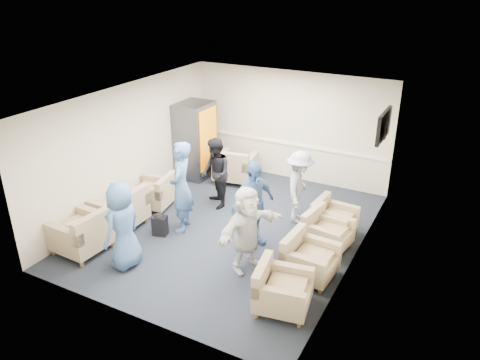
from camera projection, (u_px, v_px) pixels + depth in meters
The scene contains 25 objects.
floor at pixel (231, 229), 9.53m from camera, with size 6.00×6.00×0.00m, color black.
ceiling at pixel (229, 99), 8.43m from camera, with size 6.00×6.00×0.00m, color silver.
back_wall at pixel (290, 126), 11.40m from camera, with size 5.00×0.02×2.70m, color beige.
front_wall at pixel (127, 240), 6.56m from camera, with size 5.00×0.02×2.70m, color beige.
left_wall at pixel (128, 147), 10.04m from camera, with size 0.02×6.00×2.70m, color beige.
right_wall at pixel (359, 194), 7.91m from camera, with size 0.02×6.00×2.70m, color beige.
chair_rail at pixel (288, 144), 11.57m from camera, with size 4.98×0.04×0.06m, color white.
tv at pixel (384, 126), 9.11m from camera, with size 0.10×1.00×0.58m.
armchair_left_near at pixel (83, 234), 8.61m from camera, with size 0.96×0.96×0.73m.
armchair_left_mid at pixel (121, 211), 9.46m from camera, with size 0.92×0.92×0.73m.
armchair_left_far at pixel (155, 194), 10.28m from camera, with size 0.94×0.94×0.65m.
armchair_right_near at pixel (280, 291), 7.16m from camera, with size 0.93×0.93×0.65m.
armchair_right_midnear at pixel (307, 260), 7.92m from camera, with size 0.86×0.86×0.65m.
armchair_right_midfar at pixel (325, 233), 8.77m from camera, with size 0.89×0.89×0.63m.
armchair_right_far at pixel (332, 220), 9.23m from camera, with size 0.82×0.82×0.61m.
armchair_corner at pixel (235, 168), 11.53m from camera, with size 1.06×1.06×0.74m.
vending_machine at pixel (196, 140), 11.64m from camera, with size 0.77×0.90×1.90m.
backpack at pixel (160, 224), 9.22m from camera, with size 0.32×0.26×0.48m.
pillow at pixel (82, 226), 8.54m from camera, with size 0.43×0.32×0.12m, color silver.
person_front_left at pixel (123, 226), 8.04m from camera, with size 0.78×0.51×1.60m, color #3F6297.
person_mid_left at pixel (181, 187), 9.16m from camera, with size 0.68×0.45×1.86m, color #3F6297.
person_back_left at pixel (215, 173), 10.15m from camera, with size 0.76×0.59×1.57m, color black.
person_back_right at pixel (299, 187), 9.54m from camera, with size 0.99×0.57×1.54m, color silver.
person_mid_right at pixel (253, 204), 8.65m from camera, with size 1.00×0.41×1.70m, color #3F6297.
person_front_right at pixel (247, 229), 7.97m from camera, with size 1.44×0.46×1.55m, color silver.
Camera 1 is at (4.04, -7.24, 4.79)m, focal length 35.00 mm.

